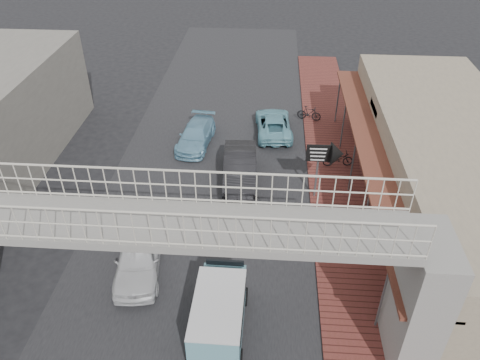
# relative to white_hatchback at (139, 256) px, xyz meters

# --- Properties ---
(ground) EXTENTS (120.00, 120.00, 0.00)m
(ground) POSITION_rel_white_hatchback_xyz_m (1.97, 0.86, -0.71)
(ground) COLOR black
(ground) RESTS_ON ground
(road_strip) EXTENTS (10.00, 60.00, 0.01)m
(road_strip) POSITION_rel_white_hatchback_xyz_m (1.97, 0.86, -0.71)
(road_strip) COLOR black
(road_strip) RESTS_ON ground
(sidewalk) EXTENTS (3.00, 40.00, 0.10)m
(sidewalk) POSITION_rel_white_hatchback_xyz_m (8.47, 3.86, -0.66)
(sidewalk) COLOR brown
(sidewalk) RESTS_ON ground
(shophouse_row) EXTENTS (7.20, 18.00, 4.00)m
(shophouse_row) POSITION_rel_white_hatchback_xyz_m (12.94, 4.86, 1.30)
(shophouse_row) COLOR gray
(shophouse_row) RESTS_ON ground
(footbridge) EXTENTS (16.40, 2.40, 6.34)m
(footbridge) POSITION_rel_white_hatchback_xyz_m (1.97, -3.14, 2.46)
(footbridge) COLOR gray
(footbridge) RESTS_ON ground
(white_hatchback) EXTENTS (2.19, 4.36, 1.42)m
(white_hatchback) POSITION_rel_white_hatchback_xyz_m (0.00, 0.00, 0.00)
(white_hatchback) COLOR silver
(white_hatchback) RESTS_ON ground
(dark_sedan) EXTENTS (1.89, 4.70, 1.52)m
(dark_sedan) POSITION_rel_white_hatchback_xyz_m (3.52, 6.32, 0.05)
(dark_sedan) COLOR black
(dark_sedan) RESTS_ON ground
(angkot_curb) EXTENTS (2.32, 4.40, 1.18)m
(angkot_curb) POSITION_rel_white_hatchback_xyz_m (5.12, 11.39, -0.12)
(angkot_curb) COLOR #70B3C3
(angkot_curb) RESTS_ON ground
(angkot_far) EXTENTS (2.06, 4.19, 1.17)m
(angkot_far) POSITION_rel_white_hatchback_xyz_m (0.79, 9.74, -0.13)
(angkot_far) COLOR #6EA3BF
(angkot_far) RESTS_ON ground
(angkot_van) EXTENTS (1.74, 3.73, 1.82)m
(angkot_van) POSITION_rel_white_hatchback_xyz_m (3.47, -2.77, 0.44)
(angkot_van) COLOR black
(angkot_van) RESTS_ON ground
(motorcycle_near) EXTENTS (1.64, 0.74, 0.83)m
(motorcycle_near) POSITION_rel_white_hatchback_xyz_m (8.53, 7.94, -0.20)
(motorcycle_near) COLOR black
(motorcycle_near) RESTS_ON sidewalk
(motorcycle_far) EXTENTS (1.52, 0.78, 0.88)m
(motorcycle_far) POSITION_rel_white_hatchback_xyz_m (7.27, 12.98, -0.17)
(motorcycle_far) COLOR black
(motorcycle_far) RESTS_ON sidewalk
(street_clock) EXTENTS (0.71, 0.69, 2.76)m
(street_clock) POSITION_rel_white_hatchback_xyz_m (9.43, -3.88, 1.68)
(street_clock) COLOR #59595B
(street_clock) RESTS_ON sidewalk
(arrow_sign) EXTENTS (1.69, 1.07, 2.94)m
(arrow_sign) POSITION_rel_white_hatchback_xyz_m (7.89, 5.21, 1.76)
(arrow_sign) COLOR #59595B
(arrow_sign) RESTS_ON sidewalk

